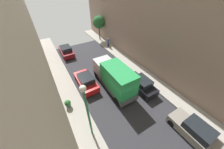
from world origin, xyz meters
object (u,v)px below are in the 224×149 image
at_px(parked_car_right_2, 141,84).
at_px(lamp_post, 87,107).
at_px(pedestrian, 108,42).
at_px(street_tree_1, 99,22).
at_px(parked_car_left_3, 66,51).
at_px(parked_car_right_1, 195,131).
at_px(delivery_truck, 114,77).
at_px(parked_car_left_2, 86,81).
at_px(potted_plant_2, 68,104).

height_order(parked_car_right_2, lamp_post, lamp_post).
distance_m(pedestrian, street_tree_1, 4.77).
bearing_deg(parked_car_left_3, lamp_post, -97.24).
bearing_deg(parked_car_right_1, parked_car_right_2, 90.00).
bearing_deg(parked_car_right_2, street_tree_1, 81.19).
xyz_separation_m(delivery_truck, pedestrian, (4.89, 9.92, -0.71)).
height_order(parked_car_left_2, parked_car_right_2, same).
bearing_deg(parked_car_right_2, parked_car_left_3, 112.75).
relative_size(parked_car_left_2, parked_car_left_3, 1.00).
distance_m(street_tree_1, potted_plant_2, 17.77).
height_order(delivery_truck, potted_plant_2, delivery_truck).
xyz_separation_m(parked_car_right_2, potted_plant_2, (-8.25, 1.77, -0.11)).
height_order(delivery_truck, pedestrian, delivery_truck).
bearing_deg(parked_car_left_2, parked_car_right_1, -62.89).
relative_size(parked_car_right_2, lamp_post, 0.74).
height_order(parked_car_right_2, pedestrian, pedestrian).
bearing_deg(pedestrian, parked_car_right_1, -96.83).
distance_m(parked_car_left_3, potted_plant_2, 11.47).
height_order(parked_car_left_3, delivery_truck, delivery_truck).
height_order(potted_plant_2, lamp_post, lamp_post).
relative_size(parked_car_left_2, lamp_post, 0.74).
bearing_deg(potted_plant_2, parked_car_right_2, -12.12).
bearing_deg(delivery_truck, parked_car_left_3, 103.58).
bearing_deg(street_tree_1, parked_car_left_2, -123.63).
xyz_separation_m(parked_car_left_3, delivery_truck, (2.70, -11.18, 1.07)).
xyz_separation_m(parked_car_left_2, parked_car_right_2, (5.40, -3.89, 0.00)).
relative_size(parked_car_right_1, parked_car_right_2, 1.00).
bearing_deg(delivery_truck, parked_car_right_2, -32.19).
distance_m(delivery_truck, lamp_post, 6.31).
bearing_deg(parked_car_right_1, pedestrian, 83.17).
height_order(parked_car_left_3, potted_plant_2, parked_car_left_3).
bearing_deg(parked_car_left_3, delivery_truck, -76.42).
height_order(parked_car_right_2, potted_plant_2, parked_car_right_2).
bearing_deg(delivery_truck, parked_car_right_1, -72.09).
relative_size(parked_car_left_2, delivery_truck, 0.64).
distance_m(parked_car_right_2, potted_plant_2, 8.44).
distance_m(parked_car_left_2, pedestrian, 10.83).
bearing_deg(parked_car_left_2, parked_car_right_2, -35.80).
relative_size(parked_car_right_1, lamp_post, 0.74).
distance_m(pedestrian, potted_plant_2, 14.36).
xyz_separation_m(parked_car_left_2, pedestrian, (7.59, 7.72, 0.35)).
height_order(parked_car_right_1, delivery_truck, delivery_truck).
distance_m(parked_car_left_3, street_tree_1, 8.79).
height_order(parked_car_left_3, parked_car_right_1, same).
relative_size(parked_car_left_3, street_tree_1, 0.90).
height_order(parked_car_left_2, parked_car_right_1, same).
xyz_separation_m(parked_car_right_1, parked_car_right_2, (0.00, 6.65, 0.00)).
distance_m(parked_car_left_2, parked_car_right_1, 11.85).
bearing_deg(pedestrian, lamp_post, -124.73).
xyz_separation_m(parked_car_right_2, delivery_truck, (-2.70, 1.70, 1.07)).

